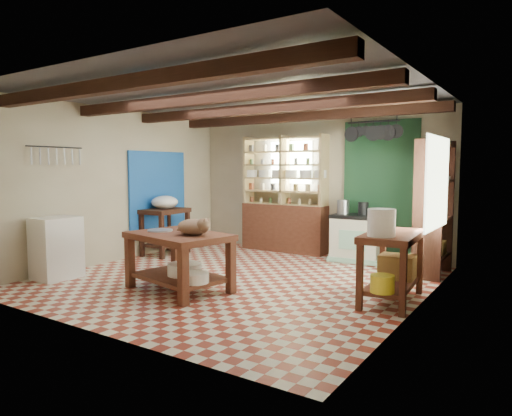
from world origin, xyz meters
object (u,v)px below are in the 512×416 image
Objects in this scene: work_table at (179,262)px; right_counter at (392,267)px; prep_table at (165,232)px; white_cabinet at (56,248)px; stove at (357,238)px; cat at (194,227)px.

work_table is 1.14× the size of right_counter.
white_cabinet is (-0.02, -2.18, 0.02)m from prep_table.
white_cabinet reaches higher than stove.
white_cabinet is at bearing -154.75° from work_table.
white_cabinet reaches higher than right_counter.
stove is 1.84× the size of cat.
cat reaches higher than right_counter.
work_table is at bearing -178.69° from cat.
work_table is 3.30m from stove.
cat is (-2.21, -1.01, 0.44)m from right_counter.
stove is at bearing 116.56° from right_counter.
prep_table is 2.79m from cat.
white_cabinet is at bearing -166.32° from cat.
prep_table reaches higher than work_table.
prep_table reaches higher than right_counter.
work_table is 0.54m from cat.
work_table is at bearing -45.27° from prep_table.
white_cabinet is at bearing -136.12° from stove.
cat is at bearing -41.74° from prep_table.
white_cabinet is 2.28m from cat.
prep_table is 0.73× the size of right_counter.
cat is (-1.00, -3.05, 0.45)m from stove.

